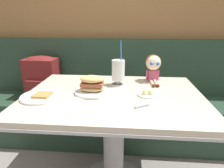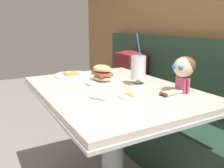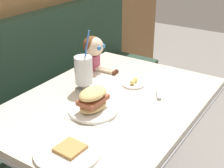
# 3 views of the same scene
# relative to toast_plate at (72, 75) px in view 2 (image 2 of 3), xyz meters

# --- Properties ---
(wood_panel_wall) EXTENTS (4.40, 0.08, 2.40)m
(wood_panel_wall) POSITION_rel_toast_plate_xyz_m (0.42, 0.97, 0.45)
(wood_panel_wall) COLOR olive
(wood_panel_wall) RESTS_ON ground
(booth_bench) EXTENTS (2.60, 0.48, 1.00)m
(booth_bench) POSITION_rel_toast_plate_xyz_m (0.42, 0.73, -0.42)
(booth_bench) COLOR #233D2D
(booth_bench) RESTS_ON ground
(diner_table) EXTENTS (1.11, 0.81, 0.74)m
(diner_table) POSITION_rel_toast_plate_xyz_m (0.42, 0.10, -0.21)
(diner_table) COLOR beige
(diner_table) RESTS_ON ground
(toast_plate) EXTENTS (0.25, 0.25, 0.03)m
(toast_plate) POSITION_rel_toast_plate_xyz_m (0.00, 0.00, 0.00)
(toast_plate) COLOR white
(toast_plate) RESTS_ON diner_table
(milkshake_glass) EXTENTS (0.10, 0.10, 0.31)m
(milkshake_glass) POSITION_rel_toast_plate_xyz_m (0.44, 0.27, 0.09)
(milkshake_glass) COLOR silver
(milkshake_glass) RESTS_ON diner_table
(sandwich_plate) EXTENTS (0.23, 0.23, 0.12)m
(sandwich_plate) POSITION_rel_toast_plate_xyz_m (0.29, 0.10, 0.04)
(sandwich_plate) COLOR white
(sandwich_plate) RESTS_ON diner_table
(butter_saucer) EXTENTS (0.12, 0.12, 0.04)m
(butter_saucer) POSITION_rel_toast_plate_xyz_m (0.63, 0.08, 0.00)
(butter_saucer) COLOR white
(butter_saucer) RESTS_ON diner_table
(butter_knife) EXTENTS (0.21, 0.13, 0.01)m
(butter_knife) POSITION_rel_toast_plate_xyz_m (0.62, -0.07, -0.00)
(butter_knife) COLOR silver
(butter_knife) RESTS_ON diner_table
(seated_doll) EXTENTS (0.12, 0.22, 0.20)m
(seated_doll) POSITION_rel_toast_plate_xyz_m (0.69, 0.38, 0.12)
(seated_doll) COLOR #B74C6B
(seated_doll) RESTS_ON diner_table
(backpack) EXTENTS (0.31, 0.26, 0.41)m
(backpack) POSITION_rel_toast_plate_xyz_m (-0.31, 0.70, -0.09)
(backpack) COLOR maroon
(backpack) RESTS_ON booth_bench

